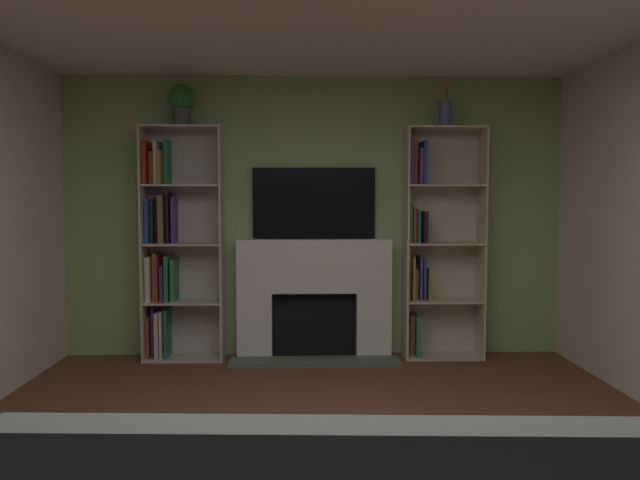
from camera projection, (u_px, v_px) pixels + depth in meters
wall_back_accent at (314, 217)px, 5.79m from camera, size 4.76×0.06×2.60m
fireplace at (314, 295)px, 5.70m from camera, size 1.52×0.51×1.10m
tv at (314, 203)px, 5.72m from camera, size 1.13×0.06×0.65m
bookshelf_left at (173, 247)px, 5.62m from camera, size 0.72×0.32×2.12m
bookshelf_right at (433, 242)px, 5.70m from camera, size 0.72×0.32×2.12m
potted_plant at (182, 102)px, 5.51m from camera, size 0.24×0.24×0.38m
vase_with_flowers at (445, 112)px, 5.59m from camera, size 0.11×0.11×0.42m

